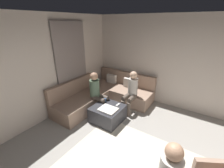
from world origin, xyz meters
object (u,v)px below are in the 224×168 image
(coffee_mug, at_px, (105,100))
(person_on_couch_back, at_px, (131,90))
(ottoman, at_px, (108,114))
(person_on_couch_side, at_px, (97,91))
(game_remote, at_px, (118,105))
(sectional_couch, at_px, (105,95))

(coffee_mug, xyz_separation_m, person_on_couch_back, (0.49, 0.62, 0.19))
(ottoman, relative_size, person_on_couch_side, 0.63)
(person_on_couch_back, xyz_separation_m, person_on_couch_side, (-0.77, -0.60, 0.00))
(ottoman, xyz_separation_m, coffee_mug, (-0.22, 0.18, 0.26))
(game_remote, xyz_separation_m, person_on_couch_back, (0.09, 0.58, 0.23))
(coffee_mug, height_order, game_remote, coffee_mug)
(ottoman, xyz_separation_m, person_on_couch_side, (-0.50, 0.20, 0.45))
(person_on_couch_side, bearing_deg, sectional_couch, -164.75)
(sectional_couch, relative_size, ottoman, 3.36)
(sectional_couch, height_order, game_remote, sectional_couch)
(ottoman, height_order, coffee_mug, coffee_mug)
(ottoman, distance_m, coffee_mug, 0.38)
(ottoman, bearing_deg, sectional_couch, 130.73)
(game_remote, distance_m, person_on_couch_back, 0.63)
(person_on_couch_side, bearing_deg, coffee_mug, 84.84)
(coffee_mug, bearing_deg, game_remote, 5.71)
(game_remote, bearing_deg, person_on_couch_side, -178.71)
(game_remote, bearing_deg, coffee_mug, -174.29)
(sectional_couch, bearing_deg, game_remote, -32.62)
(sectional_couch, height_order, person_on_couch_back, person_on_couch_back)
(sectional_couch, relative_size, person_on_couch_back, 2.12)
(coffee_mug, relative_size, game_remote, 0.63)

